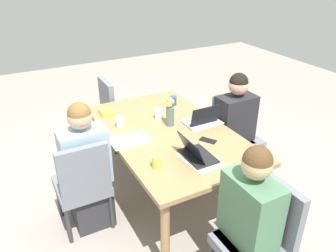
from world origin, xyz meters
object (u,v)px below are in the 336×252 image
at_px(chair_head_left_left_near, 261,235).
at_px(laptop_near_left_mid, 202,120).
at_px(book_red_cover, 107,112).
at_px(coffee_mug_near_left, 159,114).
at_px(person_far_left_far, 87,173).
at_px(person_head_left_left_near, 247,230).
at_px(laptop_head_left_left_near, 196,154).
at_px(chair_near_left_mid, 234,131).
at_px(person_near_left_mid, 234,133).
at_px(phone_black, 208,140).
at_px(chair_head_right_right_near, 117,110).
at_px(dining_table, 168,138).
at_px(chair_far_left_far, 83,182).
at_px(coffee_mug_centre_left, 157,162).
at_px(flower_vase, 170,113).
at_px(coffee_mug_centre_right, 173,101).
at_px(coffee_mug_near_right, 120,122).

xyz_separation_m(chair_head_left_left_near, laptop_near_left_mid, (1.22, -0.29, 0.29)).
bearing_deg(book_red_cover, coffee_mug_near_left, -123.74).
xyz_separation_m(person_far_left_far, coffee_mug_near_left, (0.29, -0.85, 0.26)).
distance_m(person_head_left_left_near, laptop_head_left_left_near, 0.72).
relative_size(chair_near_left_mid, person_near_left_mid, 0.75).
distance_m(laptop_near_left_mid, phone_black, 0.33).
height_order(laptop_head_left_left_near, coffee_mug_near_left, laptop_head_left_left_near).
distance_m(person_near_left_mid, chair_head_right_right_near, 1.49).
relative_size(dining_table, person_head_left_left_near, 1.52).
bearing_deg(laptop_head_left_left_near, coffee_mug_near_left, -4.82).
height_order(person_near_left_mid, chair_head_right_right_near, person_near_left_mid).
height_order(chair_far_left_far, coffee_mug_centre_left, chair_far_left_far).
distance_m(chair_head_right_right_near, coffee_mug_centre_left, 1.73).
bearing_deg(chair_head_left_left_near, flower_vase, -0.25).
bearing_deg(coffee_mug_centre_right, flower_vase, 148.08).
bearing_deg(chair_head_right_right_near, dining_table, -175.41).
bearing_deg(dining_table, person_head_left_left_near, 179.63).
xyz_separation_m(person_head_left_left_near, person_near_left_mid, (1.17, -0.79, 0.00)).
bearing_deg(flower_vase, person_far_left_far, 96.53).
bearing_deg(flower_vase, person_near_left_mid, -99.08).
bearing_deg(coffee_mug_centre_right, coffee_mug_near_right, 108.04).
bearing_deg(laptop_head_left_left_near, phone_black, -53.00).
distance_m(chair_near_left_mid, chair_far_left_far, 1.72).
bearing_deg(dining_table, book_red_cover, 31.40).
xyz_separation_m(chair_near_left_mid, coffee_mug_near_right, (0.23, 1.21, 0.30)).
bearing_deg(book_red_cover, chair_near_left_mid, -109.76).
bearing_deg(coffee_mug_centre_left, laptop_head_left_left_near, -95.01).
xyz_separation_m(person_far_left_far, phone_black, (-0.33, -1.03, 0.22)).
relative_size(chair_head_right_right_near, phone_black, 6.00).
distance_m(flower_vase, book_red_cover, 0.72).
bearing_deg(chair_head_right_right_near, chair_far_left_far, 148.74).
bearing_deg(coffee_mug_near_right, chair_head_right_right_near, -16.91).
distance_m(chair_far_left_far, person_far_left_far, 0.10).
height_order(chair_near_left_mid, laptop_head_left_left_near, laptop_head_left_left_near).
bearing_deg(laptop_near_left_mid, laptop_head_left_left_near, 142.37).
bearing_deg(person_near_left_mid, chair_head_left_left_near, 149.82).
height_order(chair_near_left_mid, book_red_cover, chair_near_left_mid).
xyz_separation_m(person_head_left_left_near, coffee_mug_near_right, (1.48, 0.36, 0.27)).
distance_m(chair_far_left_far, chair_head_right_right_near, 1.48).
relative_size(dining_table, chair_near_left_mid, 2.02).
bearing_deg(laptop_head_left_left_near, chair_head_right_right_near, 2.37).
relative_size(flower_vase, coffee_mug_near_left, 3.09).
height_order(chair_head_left_left_near, chair_near_left_mid, same).
xyz_separation_m(coffee_mug_centre_left, phone_black, (0.16, -0.59, -0.04)).
xyz_separation_m(person_head_left_left_near, coffee_mug_centre_left, (0.70, 0.35, 0.26)).
bearing_deg(dining_table, chair_head_left_left_near, -176.95).
bearing_deg(coffee_mug_centre_right, chair_head_left_left_near, 171.37).
bearing_deg(chair_far_left_far, person_far_left_far, -38.76).
bearing_deg(person_near_left_mid, person_head_left_left_near, 145.98).
bearing_deg(person_near_left_mid, chair_far_left_far, 92.13).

